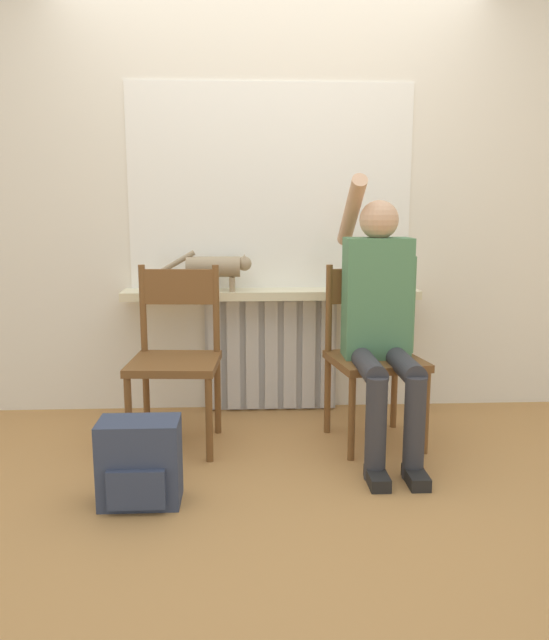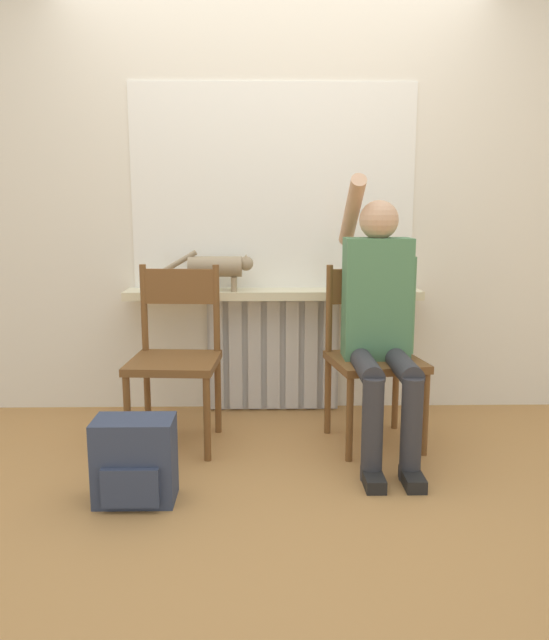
{
  "view_description": "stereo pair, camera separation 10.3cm",
  "coord_description": "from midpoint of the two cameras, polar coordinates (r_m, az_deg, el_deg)",
  "views": [
    {
      "loc": [
        -0.16,
        -2.61,
        1.26
      ],
      "look_at": [
        0.0,
        0.71,
        0.65
      ],
      "focal_mm": 35.0,
      "sensor_mm": 36.0,
      "label": 1
    },
    {
      "loc": [
        -0.06,
        -2.62,
        1.26
      ],
      "look_at": [
        0.0,
        0.71,
        0.65
      ],
      "focal_mm": 35.0,
      "sensor_mm": 36.0,
      "label": 2
    }
  ],
  "objects": [
    {
      "name": "windowsill",
      "position": [
        3.74,
        -1.08,
        2.39
      ],
      "size": [
        1.77,
        0.23,
        0.05
      ],
      "color": "beige",
      "rests_on": "radiator"
    },
    {
      "name": "chair_left",
      "position": [
        3.33,
        -9.89,
        -3.14
      ],
      "size": [
        0.48,
        0.48,
        0.95
      ],
      "rotation": [
        0.0,
        0.0,
        -0.06
      ],
      "color": "brown",
      "rests_on": "ground_plane"
    },
    {
      "name": "person",
      "position": [
        3.2,
        8.77,
        0.51
      ],
      "size": [
        0.36,
        1.03,
        1.42
      ],
      "color": "#333338",
      "rests_on": "ground_plane"
    },
    {
      "name": "wall_with_window",
      "position": [
        3.85,
        -1.18,
        11.74
      ],
      "size": [
        7.0,
        0.06,
        2.7
      ],
      "color": "white",
      "rests_on": "ground_plane"
    },
    {
      "name": "chair_right",
      "position": [
        3.37,
        8.1,
        -2.96
      ],
      "size": [
        0.52,
        0.52,
        0.95
      ],
      "rotation": [
        0.0,
        0.0,
        0.17
      ],
      "color": "brown",
      "rests_on": "ground_plane"
    },
    {
      "name": "ground_plane",
      "position": [
        2.9,
        -0.35,
        -15.3
      ],
      "size": [
        12.0,
        12.0,
        0.0
      ],
      "primitive_type": "plane",
      "color": "#B27F47"
    },
    {
      "name": "radiator",
      "position": [
        3.87,
        -1.09,
        -3.07
      ],
      "size": [
        0.81,
        0.08,
        0.71
      ],
      "color": "silver",
      "rests_on": "ground_plane"
    },
    {
      "name": "cat",
      "position": [
        3.68,
        -6.21,
        4.81
      ],
      "size": [
        0.53,
        0.12,
        0.24
      ],
      "color": "#9E896B",
      "rests_on": "windowsill"
    },
    {
      "name": "window_glass",
      "position": [
        3.81,
        -1.16,
        12.04
      ],
      "size": [
        1.69,
        0.01,
        1.21
      ],
      "color": "white",
      "rests_on": "windowsill"
    },
    {
      "name": "backpack",
      "position": [
        2.79,
        -13.28,
        -12.61
      ],
      "size": [
        0.34,
        0.23,
        0.37
      ],
      "color": "#333D56",
      "rests_on": "ground_plane"
    }
  ]
}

